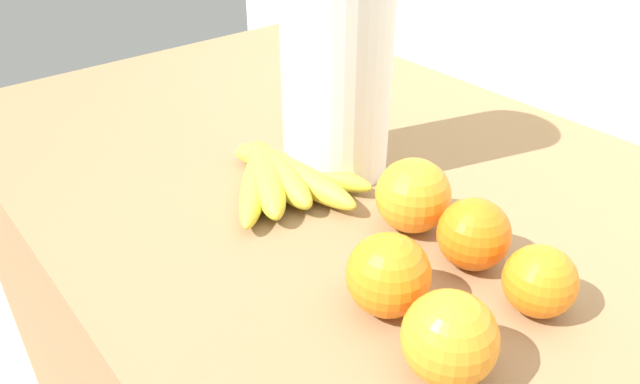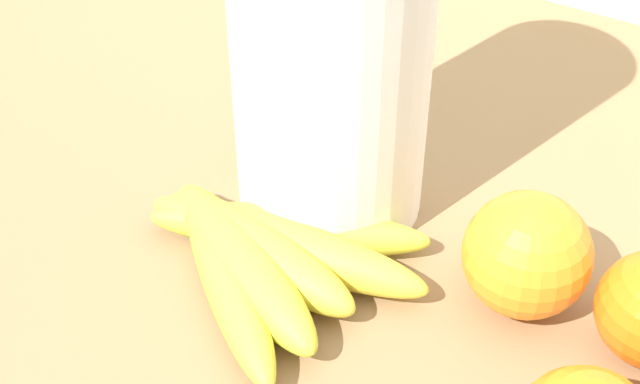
% 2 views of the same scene
% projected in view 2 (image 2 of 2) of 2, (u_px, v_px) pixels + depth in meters
% --- Properties ---
extents(banana_bunch, '(0.20, 0.18, 0.04)m').
position_uv_depth(banana_bunch, '(261.00, 253.00, 0.60)').
color(banana_bunch, yellow).
rests_on(banana_bunch, counter).
extents(orange_right, '(0.08, 0.08, 0.08)m').
position_uv_depth(orange_right, '(527.00, 255.00, 0.57)').
color(orange_right, orange).
rests_on(orange_right, counter).
extents(paper_towel_roll, '(0.13, 0.13, 0.32)m').
position_uv_depth(paper_towel_roll, '(332.00, 19.00, 0.57)').
color(paper_towel_roll, white).
rests_on(paper_towel_roll, counter).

